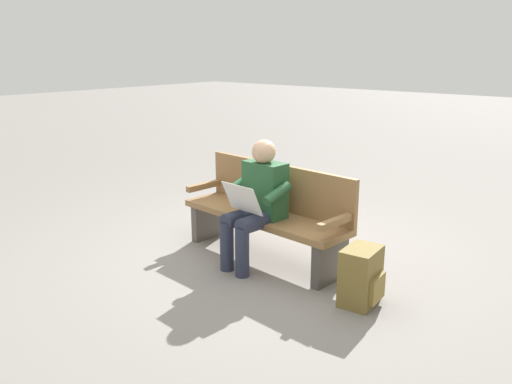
% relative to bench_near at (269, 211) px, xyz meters
% --- Properties ---
extents(ground_plane, '(40.00, 40.00, 0.00)m').
position_rel_bench_near_xyz_m(ground_plane, '(0.01, 0.07, -0.46)').
color(ground_plane, gray).
extents(bench_near, '(1.83, 0.63, 0.90)m').
position_rel_bench_near_xyz_m(bench_near, '(0.00, 0.00, 0.00)').
color(bench_near, olive).
rests_on(bench_near, ground).
extents(person_seated, '(0.59, 0.60, 1.18)m').
position_rel_bench_near_xyz_m(person_seated, '(-0.05, 0.24, 0.17)').
color(person_seated, '#23512D').
rests_on(person_seated, ground).
extents(backpack, '(0.31, 0.37, 0.47)m').
position_rel_bench_near_xyz_m(backpack, '(-1.19, 0.32, -0.23)').
color(backpack, brown).
rests_on(backpack, ground).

